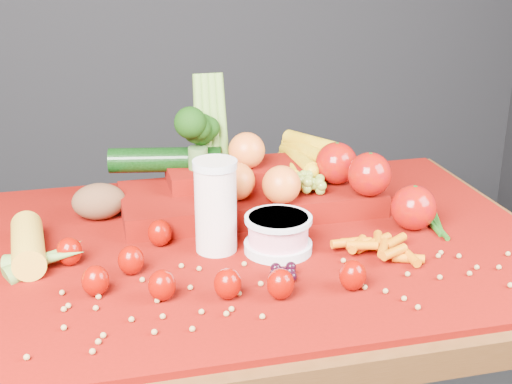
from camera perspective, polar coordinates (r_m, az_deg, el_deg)
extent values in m
cube|color=#3D220D|center=(1.34, 0.21, -5.29)|extent=(1.10, 0.80, 0.05)
cube|color=#3D220D|center=(1.79, -18.01, -12.92)|extent=(0.06, 0.06, 0.70)
cube|color=#3D220D|center=(1.94, 11.78, -9.43)|extent=(0.06, 0.06, 0.70)
cube|color=#660703|center=(1.33, 0.21, -4.09)|extent=(1.05, 0.75, 0.01)
cylinder|color=silver|center=(1.26, -3.24, -1.13)|extent=(0.07, 0.07, 0.17)
cylinder|color=silver|center=(1.23, -3.32, 2.23)|extent=(0.08, 0.08, 0.01)
cylinder|color=silver|center=(1.28, 1.77, -4.39)|extent=(0.12, 0.12, 0.02)
cylinder|color=pink|center=(1.27, 1.79, -3.02)|extent=(0.11, 0.11, 0.05)
cylinder|color=silver|center=(1.26, 1.80, -2.17)|extent=(0.12, 0.12, 0.01)
ellipsoid|color=#850201|center=(1.21, -9.98, -5.40)|extent=(0.04, 0.04, 0.05)
cone|color=#0C4311|center=(1.20, -10.05, -4.37)|extent=(0.03, 0.03, 0.01)
ellipsoid|color=#850201|center=(1.16, -12.72, -6.94)|extent=(0.04, 0.04, 0.05)
cone|color=#0C4311|center=(1.15, -12.81, -5.88)|extent=(0.03, 0.03, 0.01)
ellipsoid|color=#850201|center=(1.13, -7.53, -7.41)|extent=(0.04, 0.04, 0.05)
cone|color=#0C4311|center=(1.11, -7.58, -6.32)|extent=(0.03, 0.03, 0.01)
ellipsoid|color=#850201|center=(1.12, -2.28, -7.36)|extent=(0.04, 0.04, 0.05)
cone|color=#0C4311|center=(1.11, -2.30, -6.26)|extent=(0.03, 0.03, 0.01)
ellipsoid|color=#850201|center=(1.12, 1.97, -7.36)|extent=(0.04, 0.04, 0.05)
cone|color=#0C4311|center=(1.11, 1.98, -6.27)|extent=(0.03, 0.03, 0.01)
ellipsoid|color=#850201|center=(1.16, 7.74, -6.63)|extent=(0.04, 0.04, 0.05)
cone|color=#0C4311|center=(1.14, 7.80, -5.56)|extent=(0.03, 0.03, 0.01)
ellipsoid|color=#850201|center=(1.31, -7.70, -3.26)|extent=(0.04, 0.04, 0.05)
cone|color=#0C4311|center=(1.30, -7.75, -2.28)|extent=(0.03, 0.03, 0.01)
ellipsoid|color=#850201|center=(1.27, -14.72, -4.61)|extent=(0.04, 0.04, 0.05)
cone|color=#0C4311|center=(1.26, -14.82, -3.62)|extent=(0.03, 0.03, 0.01)
cylinder|color=gold|center=(1.31, -17.79, -4.00)|extent=(0.07, 0.18, 0.06)
ellipsoid|color=brown|center=(1.44, -12.45, -0.74)|extent=(0.11, 0.08, 0.07)
cube|color=#660703|center=(1.46, -0.46, -0.57)|extent=(0.52, 0.22, 0.04)
cube|color=#660703|center=(1.48, -1.67, 1.49)|extent=(0.28, 0.12, 0.03)
sphere|color=#991200|center=(1.42, 9.07, 1.41)|extent=(0.09, 0.09, 0.09)
sphere|color=#991200|center=(1.39, 12.50, -1.22)|extent=(0.09, 0.09, 0.09)
sphere|color=#991200|center=(1.47, 6.45, 2.30)|extent=(0.09, 0.09, 0.09)
sphere|color=#DD5526|center=(1.38, -1.60, 0.86)|extent=(0.07, 0.07, 0.07)
sphere|color=#DD5526|center=(1.36, 2.05, 0.58)|extent=(0.07, 0.07, 0.07)
sphere|color=#DD5526|center=(1.45, -0.75, 3.34)|extent=(0.07, 0.07, 0.07)
cylinder|color=gold|center=(1.53, 2.68, 2.08)|extent=(0.06, 0.17, 0.04)
cylinder|color=gold|center=(1.53, 3.41, 2.67)|extent=(0.04, 0.17, 0.04)
cylinder|color=gold|center=(1.53, 4.13, 3.25)|extent=(0.07, 0.17, 0.04)
cylinder|color=gold|center=(1.53, 4.68, 3.82)|extent=(0.10, 0.17, 0.04)
cylinder|color=#3F662D|center=(1.46, -4.66, 2.72)|extent=(0.04, 0.04, 0.04)
cylinder|color=olive|center=(1.48, -4.56, 5.15)|extent=(0.03, 0.06, 0.22)
cylinder|color=olive|center=(1.48, -3.95, 5.20)|extent=(0.02, 0.06, 0.22)
cylinder|color=olive|center=(1.49, -3.34, 5.24)|extent=(0.02, 0.06, 0.22)
cylinder|color=olive|center=(1.49, -2.73, 5.29)|extent=(0.03, 0.06, 0.22)
cylinder|color=black|center=(1.49, -7.28, 2.58)|extent=(0.24, 0.09, 0.05)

